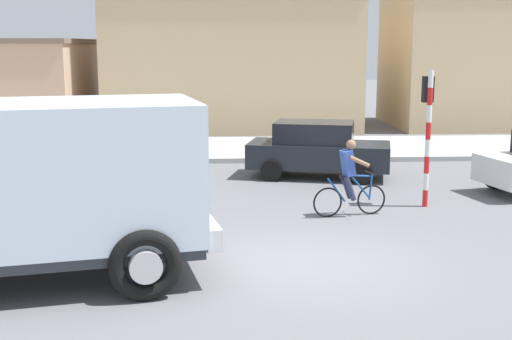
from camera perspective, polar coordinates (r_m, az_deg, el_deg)
The scene contains 9 objects.
ground_plane at distance 11.95m, azimuth 4.85°, elevation -7.86°, with size 120.00×120.00×0.00m, color slate.
sidewalk_far at distance 24.09m, azimuth 0.80°, elevation 1.82°, with size 80.00×5.00×0.16m, color #ADADA8.
truck_foreground at distance 11.14m, azimuth -18.35°, elevation -0.87°, with size 5.81×3.64×2.90m.
cyclist at distance 15.00m, azimuth 7.96°, elevation -0.68°, with size 1.70×0.57×1.72m.
traffic_light_pole at distance 16.13m, azimuth 14.38°, elevation 4.21°, with size 0.24×0.43×3.20m.
car_white_mid at distance 19.33m, azimuth 5.25°, elevation 1.78°, with size 4.29×2.60×1.60m.
pedestrian_near_kerb at distance 19.38m, azimuth -10.21°, elevation 1.77°, with size 0.34×0.22×1.62m.
building_mid_block at distance 31.09m, azimuth -2.05°, elevation 9.25°, with size 11.20×6.85×6.03m.
building_corner_right at distance 33.65m, azimuth 20.22°, elevation 9.08°, with size 10.52×6.30×6.46m.
Camera 1 is at (-1.60, -11.22, 3.79)m, focal length 47.12 mm.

